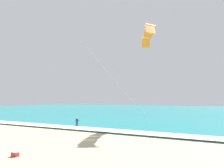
{
  "coord_description": "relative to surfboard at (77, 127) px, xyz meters",
  "views": [
    {
      "loc": [
        19.49,
        -9.94,
        4.59
      ],
      "look_at": [
        6.05,
        18.0,
        7.1
      ],
      "focal_mm": 30.91,
      "sensor_mm": 36.0,
      "label": 1
    }
  ],
  "objects": [
    {
      "name": "surfboard",
      "position": [
        0.0,
        0.0,
        0.0
      ],
      "size": [
        1.01,
        1.45,
        0.09
      ],
      "color": "yellow",
      "rests_on": "ground"
    },
    {
      "name": "cooler_box",
      "position": [
        5.12,
        -15.4,
        0.18
      ],
      "size": [
        0.58,
        0.38,
        0.4
      ],
      "color": "red",
      "rests_on": "ground"
    },
    {
      "name": "sea",
      "position": [
        -0.38,
        57.55,
        0.07
      ],
      "size": [
        200.0,
        120.0,
        0.2
      ],
      "primitive_type": "cube",
      "color": "teal",
      "rests_on": "ground"
    },
    {
      "name": "kite_primary",
      "position": [
        11.06,
        4.27,
        15.71
      ],
      "size": [
        12.83,
        7.79,
        15.73
      ],
      "color": "orange"
    },
    {
      "name": "surf_foam",
      "position": [
        -0.38,
        -1.45,
        0.19
      ],
      "size": [
        200.0,
        2.95,
        0.04
      ],
      "primitive_type": "cube",
      "color": "white",
      "rests_on": "sea"
    },
    {
      "name": "kitesurfer",
      "position": [
        -0.01,
        0.02,
        0.91
      ],
      "size": [
        0.66,
        0.66,
        1.69
      ],
      "color": "#143347",
      "rests_on": "ground"
    }
  ]
}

